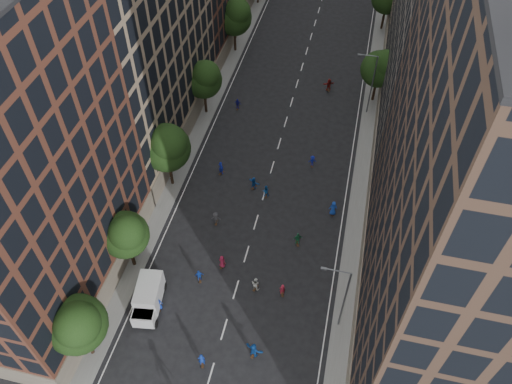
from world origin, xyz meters
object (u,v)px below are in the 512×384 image
Objects in this scene: streetlamp_near at (343,297)px; cargo_van at (148,298)px; streetlamp_far at (371,82)px; skater_0 at (158,304)px; skater_1 at (202,360)px.

cargo_van is at bearing -173.20° from streetlamp_near.
streetlamp_near and streetlamp_far have the same top height.
skater_0 is 7.34m from skater_1.
streetlamp_near is 33.00m from streetlamp_far.
cargo_van reaches higher than skater_0.
skater_1 is at bearing 126.64° from skater_0.
streetlamp_far reaches higher than skater_1.
streetlamp_far is 39.77m from cargo_van.
cargo_van is at bearing -117.34° from streetlamp_far.
streetlamp_far is 1.68× the size of cargo_van.
streetlamp_near is 18.69m from cargo_van.
streetlamp_far is 5.00× the size of skater_1.
skater_0 is at bearing -59.33° from skater_1.
skater_0 is 0.94× the size of skater_1.
streetlamp_near is at bearing -1.49° from cargo_van.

